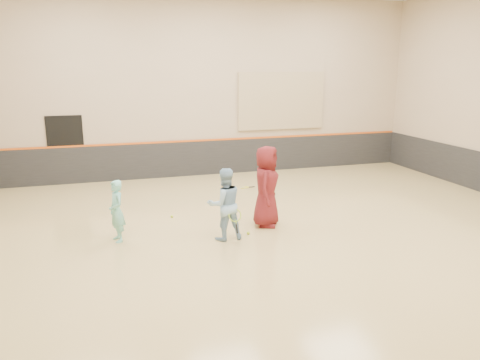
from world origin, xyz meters
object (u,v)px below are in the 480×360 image
object	(u,v)px
girl	(117,211)
young_man	(266,186)
instructor	(225,204)
spare_racket	(244,186)

from	to	relation	value
girl	young_man	world-z (taller)	young_man
young_man	girl	bearing A→B (deg)	118.07
girl	instructor	bearing A→B (deg)	60.62
girl	spare_racket	world-z (taller)	girl
instructor	spare_racket	world-z (taller)	instructor
young_man	spare_racket	xyz separation A→B (m)	(0.55, 3.47, -0.88)
spare_racket	young_man	bearing A→B (deg)	-98.93
young_man	spare_racket	distance (m)	3.62
girl	instructor	size ratio (longest dim) A/B	0.85
instructor	young_man	distance (m)	1.33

